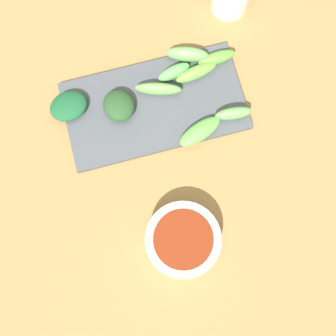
% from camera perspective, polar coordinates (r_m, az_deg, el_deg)
% --- Properties ---
extents(tabletop, '(2.10, 2.10, 0.02)m').
position_cam_1_polar(tabletop, '(0.67, -1.46, -1.49)').
color(tabletop, olive).
rests_on(tabletop, ground).
extents(sauce_bowl, '(0.13, 0.13, 0.04)m').
position_cam_1_polar(sauce_bowl, '(0.63, 2.31, -10.94)').
color(sauce_bowl, silver).
rests_on(sauce_bowl, tabletop).
extents(serving_plate, '(0.17, 0.32, 0.01)m').
position_cam_1_polar(serving_plate, '(0.68, -2.11, 9.54)').
color(serving_plate, '#484D54').
rests_on(serving_plate, tabletop).
extents(broccoli_stalk_0, '(0.03, 0.07, 0.03)m').
position_cam_1_polar(broccoli_stalk_0, '(0.67, 10.09, 8.34)').
color(broccoli_stalk_0, '#68B958').
rests_on(broccoli_stalk_0, serving_plate).
extents(broccoli_leafy_1, '(0.07, 0.07, 0.03)m').
position_cam_1_polar(broccoli_leafy_1, '(0.67, -7.60, 9.58)').
color(broccoli_leafy_1, '#254B25').
rests_on(broccoli_leafy_1, serving_plate).
extents(broccoli_leafy_2, '(0.07, 0.08, 0.02)m').
position_cam_1_polar(broccoli_leafy_2, '(0.69, -15.12, 9.24)').
color(broccoli_leafy_2, '#1A5630').
rests_on(broccoli_leafy_2, serving_plate).
extents(broccoli_stalk_3, '(0.03, 0.07, 0.02)m').
position_cam_1_polar(broccoli_stalk_3, '(0.71, 7.54, 16.52)').
color(broccoli_stalk_3, '#5EB33D').
rests_on(broccoli_stalk_3, serving_plate).
extents(broccoli_stalk_4, '(0.06, 0.09, 0.02)m').
position_cam_1_polar(broccoli_stalk_4, '(0.65, 4.94, 5.66)').
color(broccoli_stalk_4, '#5FB549').
rests_on(broccoli_stalk_4, serving_plate).
extents(broccoli_stalk_5, '(0.03, 0.07, 0.03)m').
position_cam_1_polar(broccoli_stalk_5, '(0.69, 0.92, 14.63)').
color(broccoli_stalk_5, '#5FB359').
rests_on(broccoli_stalk_5, serving_plate).
extents(broccoli_stalk_6, '(0.04, 0.09, 0.03)m').
position_cam_1_polar(broccoli_stalk_6, '(0.67, -1.53, 12.14)').
color(broccoli_stalk_6, '#69A654').
rests_on(broccoli_stalk_6, serving_plate).
extents(broccoli_stalk_7, '(0.04, 0.08, 0.03)m').
position_cam_1_polar(broccoli_stalk_7, '(0.69, 4.38, 14.54)').
color(broccoli_stalk_7, '#6CAF41').
rests_on(broccoli_stalk_7, serving_plate).
extents(broccoli_stalk_8, '(0.05, 0.08, 0.03)m').
position_cam_1_polar(broccoli_stalk_8, '(0.70, 3.02, 17.17)').
color(broccoli_stalk_8, '#6CB65A').
rests_on(broccoli_stalk_8, serving_plate).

